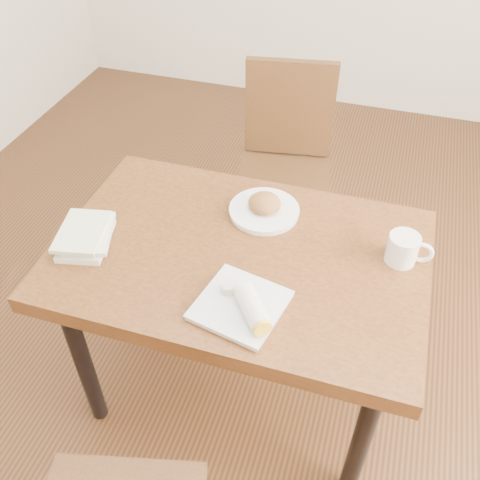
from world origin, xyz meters
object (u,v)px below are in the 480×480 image
(coffee_mug, at_px, (404,248))
(chair_far, at_px, (285,156))
(book_stack, at_px, (86,236))
(table, at_px, (240,271))
(plate_scone, at_px, (264,208))
(plate_burrito, at_px, (244,306))

(coffee_mug, bearing_deg, chair_far, 125.59)
(chair_far, height_order, book_stack, chair_far)
(table, xyz_separation_m, chair_far, (-0.05, 0.87, -0.11))
(table, distance_m, book_stack, 0.51)
(plate_scone, height_order, coffee_mug, coffee_mug)
(chair_far, bearing_deg, plate_scone, -83.55)
(table, xyz_separation_m, plate_scone, (0.02, 0.21, 0.11))
(coffee_mug, bearing_deg, plate_burrito, -139.94)
(plate_scone, xyz_separation_m, coffee_mug, (0.47, -0.09, 0.03))
(table, height_order, book_stack, book_stack)
(plate_burrito, xyz_separation_m, book_stack, (-0.57, 0.13, 0.00))
(table, height_order, chair_far, chair_far)
(plate_scone, bearing_deg, plate_burrito, -82.04)
(chair_far, height_order, coffee_mug, chair_far)
(chair_far, relative_size, book_stack, 3.92)
(book_stack, bearing_deg, plate_burrito, -12.54)
(plate_burrito, height_order, book_stack, plate_burrito)
(plate_scone, xyz_separation_m, plate_burrito, (0.06, -0.44, 0.00))
(chair_far, distance_m, coffee_mug, 0.97)
(coffee_mug, xyz_separation_m, book_stack, (-0.97, -0.22, -0.02))
(chair_far, distance_m, plate_scone, 0.71)
(plate_scone, height_order, plate_burrito, plate_burrito)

